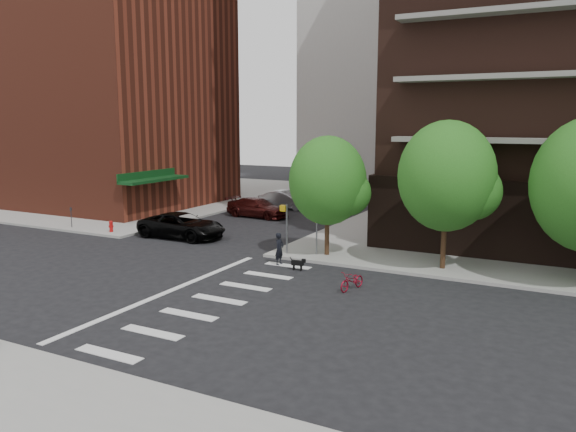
% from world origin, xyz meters
% --- Properties ---
extents(ground, '(120.00, 120.00, 0.00)m').
position_xyz_m(ground, '(0.00, 0.00, 0.00)').
color(ground, black).
rests_on(ground, ground).
extents(sidewalk_nw, '(31.00, 33.00, 0.15)m').
position_xyz_m(sidewalk_nw, '(-24.50, 23.50, 0.07)').
color(sidewalk_nw, gray).
rests_on(sidewalk_nw, ground).
extents(crosswalk, '(3.85, 13.00, 0.01)m').
position_xyz_m(crosswalk, '(2.21, -0.00, 0.01)').
color(crosswalk, silver).
rests_on(crosswalk, ground).
extents(midrise_nw, '(21.40, 15.50, 20.00)m').
position_xyz_m(midrise_nw, '(-22.00, 18.00, 10.15)').
color(midrise_nw, maroon).
rests_on(midrise_nw, sidewalk_nw).
extents(tree_a, '(4.00, 4.00, 5.90)m').
position_xyz_m(tree_a, '(4.00, 8.50, 4.04)').
color(tree_a, '#301E11').
rests_on(tree_a, sidewalk_ne).
extents(tree_b, '(4.50, 4.50, 6.65)m').
position_xyz_m(tree_b, '(10.00, 8.50, 4.54)').
color(tree_b, '#301E11').
rests_on(tree_b, sidewalk_ne).
extents(pedestrian_signal, '(2.18, 0.67, 2.60)m').
position_xyz_m(pedestrian_signal, '(2.32, 7.92, 1.85)').
color(pedestrian_signal, slate).
rests_on(pedestrian_signal, sidewalk_ne).
extents(fire_hydrant, '(0.24, 0.24, 0.73)m').
position_xyz_m(fire_hydrant, '(-10.50, 7.80, 0.55)').
color(fire_hydrant, '#A50C0C').
rests_on(fire_hydrant, sidewalk_nw).
extents(parking_meter, '(0.10, 0.08, 1.32)m').
position_xyz_m(parking_meter, '(-14.00, 7.80, 0.96)').
color(parking_meter, black).
rests_on(parking_meter, sidewalk_nw).
extents(parked_car_black, '(2.56, 5.52, 1.53)m').
position_xyz_m(parked_car_black, '(-5.85, 9.00, 0.77)').
color(parked_car_black, black).
rests_on(parked_car_black, ground).
extents(parked_car_maroon, '(2.36, 5.03, 1.42)m').
position_xyz_m(parked_car_maroon, '(-5.55, 17.59, 0.71)').
color(parked_car_maroon, '#3B100F').
rests_on(parked_car_maroon, ground).
extents(parked_car_silver, '(1.55, 4.44, 1.46)m').
position_xyz_m(parked_car_silver, '(-5.55, 22.14, 0.73)').
color(parked_car_silver, '#A0A3A7').
rests_on(parked_car_silver, ground).
extents(scooter, '(0.92, 1.66, 0.83)m').
position_xyz_m(scooter, '(7.26, 3.67, 0.41)').
color(scooter, maroon).
rests_on(scooter, ground).
extents(dog_walker, '(0.61, 0.43, 1.61)m').
position_xyz_m(dog_walker, '(2.52, 6.00, 0.81)').
color(dog_walker, black).
rests_on(dog_walker, ground).
extents(dog, '(0.70, 0.23, 0.59)m').
position_xyz_m(dog, '(3.84, 5.44, 0.37)').
color(dog, black).
rests_on(dog, ground).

